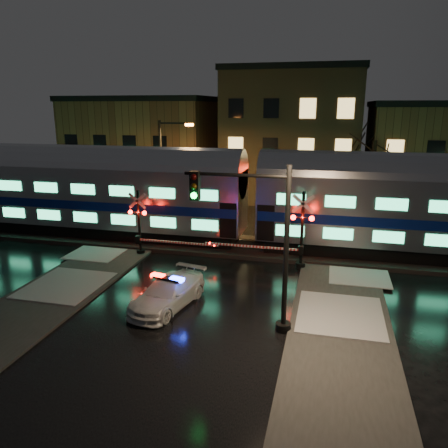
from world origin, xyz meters
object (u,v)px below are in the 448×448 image
Objects in this scene: police_car at (168,293)px; crossing_signal_left at (145,230)px; streetlight at (165,166)px; traffic_light at (259,245)px; crossing_signal_right at (295,237)px.

crossing_signal_left is at bearing 133.30° from police_car.
crossing_signal_left is (-3.74, 6.09, 0.95)m from police_car.
streetlight is at bearing 123.11° from police_car.
police_car is 0.62× the size of streetlight.
traffic_light is (7.89, -7.06, 1.88)m from crossing_signal_left.
police_car is 7.94m from crossing_signal_right.
crossing_signal_left is 7.36m from streetlight.
traffic_light reaches higher than police_car.
crossing_signal_right is 12.29m from streetlight.
crossing_signal_right reaches higher than crossing_signal_left.
police_car is at bearing -129.18° from crossing_signal_right.
crossing_signal_right is 8.71m from crossing_signal_left.
crossing_signal_right is at bearing 0.05° from crossing_signal_left.
crossing_signal_left is at bearing -179.95° from crossing_signal_right.
crossing_signal_right reaches higher than police_car.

